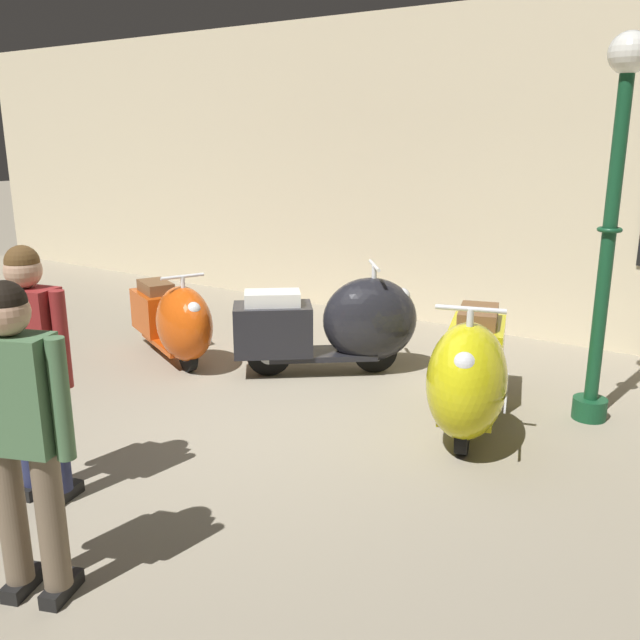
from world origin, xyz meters
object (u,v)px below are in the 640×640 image
at_px(scooter_1, 340,324).
at_px(visitor_0, 33,358).
at_px(scooter_2, 470,372).
at_px(lamppost, 612,207).
at_px(scooter_0, 175,321).
at_px(visitor_1, 20,423).

relative_size(scooter_1, visitor_0, 1.03).
bearing_deg(scooter_1, scooter_2, -60.83).
bearing_deg(lamppost, scooter_2, -131.58).
height_order(scooter_0, scooter_2, scooter_2).
relative_size(scooter_0, scooter_1, 0.96).
xyz_separation_m(scooter_2, visitor_0, (-1.91, -2.48, 0.46)).
distance_m(scooter_0, scooter_1, 1.73).
height_order(scooter_1, lamppost, lamppost).
distance_m(scooter_1, visitor_1, 3.83).
bearing_deg(visitor_1, scooter_1, -13.34).
relative_size(scooter_2, visitor_0, 1.14).
xyz_separation_m(scooter_0, visitor_0, (1.29, -2.45, 0.52)).
distance_m(scooter_1, lamppost, 2.68).
xyz_separation_m(scooter_2, lamppost, (0.75, 0.85, 1.26)).
height_order(scooter_0, scooter_1, scooter_1).
xyz_separation_m(scooter_1, scooter_2, (1.61, -0.65, 0.01)).
bearing_deg(scooter_1, scooter_0, 164.39).
relative_size(scooter_0, visitor_0, 0.99).
bearing_deg(scooter_0, visitor_1, -30.49).
xyz_separation_m(visitor_0, visitor_1, (0.83, -0.63, -0.00)).
bearing_deg(lamppost, visitor_1, -114.77).
height_order(scooter_1, scooter_2, scooter_2).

